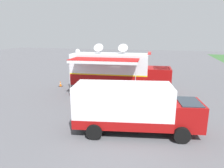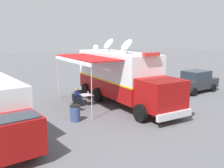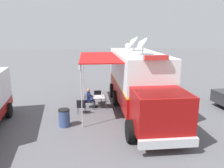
# 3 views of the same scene
# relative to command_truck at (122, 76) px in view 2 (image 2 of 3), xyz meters

# --- Properties ---
(ground_plane) EXTENTS (100.00, 100.00, 0.00)m
(ground_plane) POSITION_rel_command_truck_xyz_m (0.02, -0.75, -1.95)
(ground_plane) COLOR #5B5B60
(lot_stripe) EXTENTS (0.46, 4.80, 0.01)m
(lot_stripe) POSITION_rel_command_truck_xyz_m (-2.62, -0.27, -1.94)
(lot_stripe) COLOR silver
(lot_stripe) RESTS_ON ground
(command_truck) EXTENTS (5.39, 9.64, 4.53)m
(command_truck) POSITION_rel_command_truck_xyz_m (0.00, 0.00, 0.00)
(command_truck) COLOR #9E0F0F
(command_truck) RESTS_ON ground
(folding_table) EXTENTS (0.85, 0.85, 0.73)m
(folding_table) POSITION_rel_command_truck_xyz_m (2.34, -0.75, -1.27)
(folding_table) COLOR silver
(folding_table) RESTS_ON ground
(water_bottle) EXTENTS (0.07, 0.07, 0.22)m
(water_bottle) POSITION_rel_command_truck_xyz_m (2.22, -0.76, -1.11)
(water_bottle) COLOR silver
(water_bottle) RESTS_ON folding_table
(folding_chair_at_table) EXTENTS (0.51, 0.51, 0.87)m
(folding_chair_at_table) POSITION_rel_command_truck_xyz_m (3.14, -0.74, -1.43)
(folding_chair_at_table) COLOR black
(folding_chair_at_table) RESTS_ON ground
(folding_chair_beside_table) EXTENTS (0.51, 0.51, 0.87)m
(folding_chair_beside_table) POSITION_rel_command_truck_xyz_m (2.49, -1.60, -1.43)
(folding_chair_beside_table) COLOR black
(folding_chair_beside_table) RESTS_ON ground
(folding_chair_spare_by_truck) EXTENTS (0.50, 0.50, 0.87)m
(folding_chair_spare_by_truck) POSITION_rel_command_truck_xyz_m (3.41, 0.28, -1.43)
(folding_chair_spare_by_truck) COLOR black
(folding_chair_spare_by_truck) RESTS_ON ground
(seated_responder) EXTENTS (0.68, 0.58, 1.25)m
(seated_responder) POSITION_rel_command_truck_xyz_m (2.95, -0.76, -1.30)
(seated_responder) COLOR navy
(seated_responder) RESTS_ON ground
(trash_bin) EXTENTS (0.57, 0.57, 0.91)m
(trash_bin) POSITION_rel_command_truck_xyz_m (4.10, 2.03, -1.49)
(trash_bin) COLOR #384C7F
(trash_bin) RESTS_ON ground
(traffic_cone) EXTENTS (0.36, 0.36, 0.58)m
(traffic_cone) POSITION_rel_command_truck_xyz_m (0.28, -6.01, -1.67)
(traffic_cone) COLOR black
(traffic_cone) RESTS_ON ground
(car_behind_truck) EXTENTS (4.45, 2.56, 1.76)m
(car_behind_truck) POSITION_rel_command_truck_xyz_m (-7.16, -0.51, -1.07)
(car_behind_truck) COLOR #2D2D33
(car_behind_truck) RESTS_ON ground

